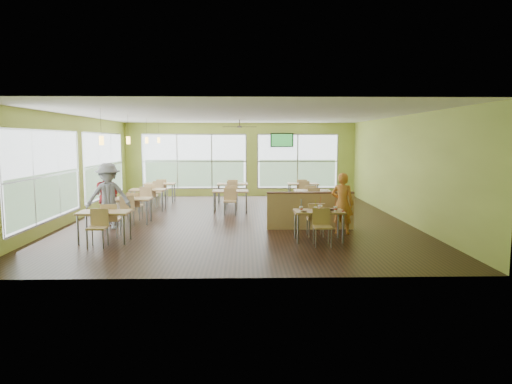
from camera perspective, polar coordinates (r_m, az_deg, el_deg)
The scene contains 20 objects.
room at distance 13.97m, azimuth -2.20°, elevation 2.99°, with size 12.00×12.04×3.20m.
window_bays at distance 17.28m, azimuth -10.88°, elevation 3.15°, with size 9.24×10.24×2.38m.
main_table at distance 11.24m, azimuth 7.86°, elevation -2.91°, with size 1.22×1.52×0.87m.
half_wall_divider at distance 12.67m, azimuth 6.80°, elevation -2.32°, with size 2.40×0.14×1.04m.
dining_tables at distance 15.81m, azimuth -5.91°, elevation -0.15°, with size 6.92×8.72×0.87m.
pendant_lights at distance 15.01m, azimuth -14.57°, elevation 6.29°, with size 0.11×7.31×0.86m.
ceiling_fan at distance 16.95m, azimuth -2.08°, elevation 8.17°, with size 1.25×1.25×0.29m.
tv_backwall at distance 19.90m, azimuth 3.25°, elevation 6.49°, with size 1.00×0.07×0.60m.
man_plaid at distance 12.17m, azimuth 10.73°, elevation -1.40°, with size 0.59×0.39×1.62m, color #D75917.
patron_maroon at distance 14.24m, azimuth -18.19°, elevation -0.38°, with size 0.81×0.63×1.66m, color #5E1214.
patron_grey at distance 13.21m, azimuth -17.98°, elevation -0.51°, with size 1.19×0.68×1.83m, color slate.
cup_blue at distance 11.04m, azimuth 5.66°, elevation -2.09°, with size 0.09×0.09×0.32m.
cup_yellow at distance 11.06m, azimuth 7.42°, elevation -2.11°, with size 0.08×0.08×0.30m.
cup_red_near at distance 11.16m, azimuth 8.02°, elevation -1.96°, with size 0.11×0.11×0.38m.
cup_red_far at distance 11.12m, azimuth 9.89°, elevation -2.08°, with size 0.09×0.09×0.33m.
food_basket at distance 11.27m, azimuth 9.61°, elevation -2.15°, with size 0.23×0.23×0.05m.
ketchup_cup at distance 11.15m, azimuth 10.80°, elevation -2.36°, with size 0.06×0.06×0.02m, color maroon.
wrapper_left at distance 10.94m, azimuth 6.03°, elevation -2.41°, with size 0.16×0.14×0.04m, color olive.
wrapper_mid at distance 11.24m, azimuth 7.65°, elevation -2.16°, with size 0.21×0.19×0.05m, color olive.
wrapper_right at distance 10.96m, azimuth 9.11°, elevation -2.44°, with size 0.15×0.14×0.04m, color olive.
Camera 1 is at (0.20, -13.94, 2.47)m, focal length 32.00 mm.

